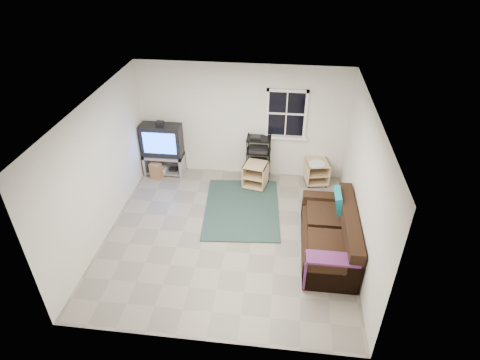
# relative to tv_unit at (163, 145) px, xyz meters

# --- Properties ---
(room) EXTENTS (4.60, 4.62, 4.60)m
(room) POSITION_rel_tv_unit_xyz_m (2.75, 0.22, 0.75)
(room) COLOR gray
(room) RESTS_ON ground
(tv_unit) EXTENTS (0.90, 0.45, 1.33)m
(tv_unit) POSITION_rel_tv_unit_xyz_m (0.00, 0.00, 0.00)
(tv_unit) COLOR #919299
(tv_unit) RESTS_ON ground
(av_rack) EXTENTS (0.53, 0.39, 1.06)m
(av_rack) POSITION_rel_tv_unit_xyz_m (2.19, 0.04, -0.27)
(av_rack) COLOR black
(av_rack) RESTS_ON ground
(side_table_left) EXTENTS (0.57, 0.57, 0.57)m
(side_table_left) POSITION_rel_tv_unit_xyz_m (2.17, -0.28, -0.42)
(side_table_left) COLOR #DBB986
(side_table_left) RESTS_ON ground
(side_table_right) EXTENTS (0.57, 0.57, 0.57)m
(side_table_right) POSITION_rel_tv_unit_xyz_m (3.50, 0.01, -0.41)
(side_table_right) COLOR #DBB986
(side_table_right) RESTS_ON ground
(sofa) EXTENTS (0.90, 2.02, 0.92)m
(sofa) POSITION_rel_tv_unit_xyz_m (3.66, -2.25, -0.40)
(sofa) COLOR black
(sofa) RESTS_ON ground
(shag_rug) EXTENTS (1.68, 2.20, 0.02)m
(shag_rug) POSITION_rel_tv_unit_xyz_m (1.96, -1.20, -0.72)
(shag_rug) COLOR #2F2215
(shag_rug) RESTS_ON ground
(paper_bag) EXTENTS (0.29, 0.22, 0.37)m
(paper_bag) POSITION_rel_tv_unit_xyz_m (-0.14, -0.25, -0.54)
(paper_bag) COLOR #8A5F3E
(paper_bag) RESTS_ON ground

